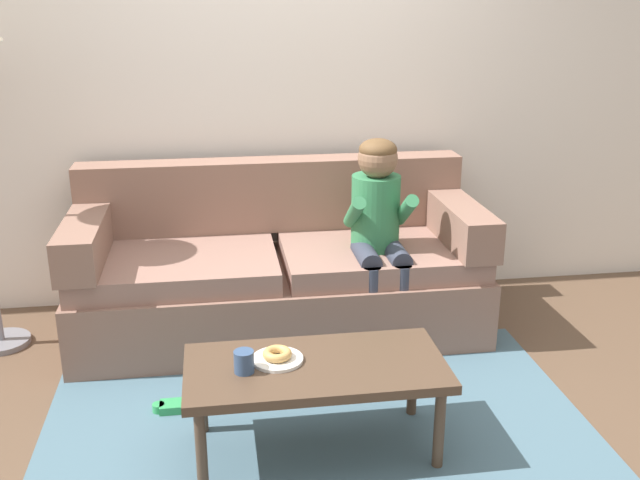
{
  "coord_description": "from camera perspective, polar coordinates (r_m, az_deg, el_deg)",
  "views": [
    {
      "loc": [
        -0.4,
        -2.92,
        1.81
      ],
      "look_at": [
        0.11,
        0.45,
        0.65
      ],
      "focal_mm": 40.73,
      "sensor_mm": 36.0,
      "label": 1
    }
  ],
  "objects": [
    {
      "name": "toy_controller",
      "position": [
        3.45,
        -11.12,
        -12.77
      ],
      "size": [
        0.23,
        0.09,
        0.05
      ],
      "rotation": [
        0.0,
        0.0,
        0.4
      ],
      "color": "#339E56",
      "rests_on": "ground"
    },
    {
      "name": "couch",
      "position": [
        4.06,
        -3.28,
        -2.56
      ],
      "size": [
        2.21,
        0.9,
        0.91
      ],
      "color": "#846051",
      "rests_on": "ground"
    },
    {
      "name": "donut",
      "position": [
        2.96,
        -3.38,
        -8.92
      ],
      "size": [
        0.16,
        0.16,
        0.04
      ],
      "primitive_type": "torus",
      "rotation": [
        0.0,
        0.0,
        1.03
      ],
      "color": "tan",
      "rests_on": "plate"
    },
    {
      "name": "ground",
      "position": [
        3.46,
        -0.68,
        -12.76
      ],
      "size": [
        10.0,
        10.0,
        0.0
      ],
      "primitive_type": "plane",
      "color": "brown"
    },
    {
      "name": "person_child",
      "position": [
        3.83,
        4.63,
        1.45
      ],
      "size": [
        0.34,
        0.58,
        1.1
      ],
      "color": "#337A4C",
      "rests_on": "ground"
    },
    {
      "name": "plate",
      "position": [
        2.97,
        -3.37,
        -9.34
      ],
      "size": [
        0.21,
        0.21,
        0.01
      ],
      "primitive_type": "cylinder",
      "color": "white",
      "rests_on": "coffee_table"
    },
    {
      "name": "area_rug",
      "position": [
        3.25,
        -0.05,
        -14.96
      ],
      "size": [
        2.39,
        1.71,
        0.01
      ],
      "primitive_type": "cube",
      "color": "#476675",
      "rests_on": "ground"
    },
    {
      "name": "mug",
      "position": [
        2.89,
        -5.99,
        -9.49
      ],
      "size": [
        0.08,
        0.08,
        0.09
      ],
      "primitive_type": "cylinder",
      "color": "#334C72",
      "rests_on": "coffee_table"
    },
    {
      "name": "wall_back",
      "position": [
        4.36,
        -3.37,
        13.37
      ],
      "size": [
        8.0,
        0.1,
        2.8
      ],
      "primitive_type": "cube",
      "color": "silver",
      "rests_on": "ground"
    },
    {
      "name": "coffee_table",
      "position": [
        2.97,
        -0.35,
        -10.43
      ],
      "size": [
        1.05,
        0.51,
        0.4
      ],
      "color": "#4C3828",
      "rests_on": "ground"
    }
  ]
}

